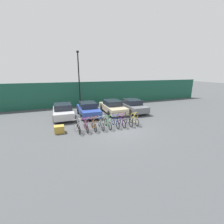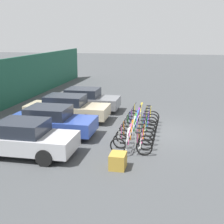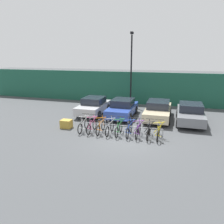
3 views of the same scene
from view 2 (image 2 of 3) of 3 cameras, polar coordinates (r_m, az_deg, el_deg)
The scene contains 16 objects.
ground_plane at distance 15.33m, azimuth 7.03°, elevation -3.71°, with size 120.00×120.00×0.00m, color #424447.
bike_rack at distance 14.61m, azimuth 4.24°, elevation -2.48°, with size 5.28×0.04×0.57m.
bicycle_white at distance 12.41m, azimuth 3.49°, elevation -6.14°, with size 0.68×1.71×1.05m.
bicycle_pink at distance 12.94m, azimuth 3.86°, elevation -5.28°, with size 0.68×1.71×1.05m.
bicycle_orange at distance 13.50m, azimuth 4.20°, elevation -4.44°, with size 0.68×1.71×1.05m.
bicycle_silver at distance 14.07m, azimuth 4.52°, elevation -3.68°, with size 0.68×1.71×1.05m.
bicycle_green at distance 14.62m, azimuth 4.80°, elevation -2.99°, with size 0.68×1.71×1.05m.
bicycle_blue at distance 15.24m, azimuth 5.09°, elevation -2.29°, with size 0.68×1.71×1.05m.
bicycle_purple at distance 15.75m, azimuth 5.32°, elevation -1.74°, with size 0.68×1.71×1.05m.
bicycle_black at distance 16.36m, azimuth 5.56°, elevation -1.15°, with size 0.68×1.71×1.05m.
bicycle_yellow at distance 16.90m, azimuth 5.77°, elevation -0.65°, with size 0.68×1.71×1.05m.
car_silver at distance 12.72m, azimuth -15.70°, elevation -4.66°, with size 1.91×3.98×1.40m.
car_blue at distance 14.81m, azimuth -11.15°, elevation -1.72°, with size 1.91×4.11×1.40m.
car_beige at distance 17.34m, azimuth -8.20°, elevation 0.73°, with size 1.91×4.51×1.40m.
car_grey at distance 19.40m, azimuth -5.08°, elevation 2.25°, with size 1.91×4.24×1.40m.
cargo_crate at distance 11.23m, azimuth 1.09°, elevation -8.92°, with size 0.70×0.56×0.55m, color #B28C33.
Camera 2 is at (-14.56, -1.06, 4.68)m, focal length 50.00 mm.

